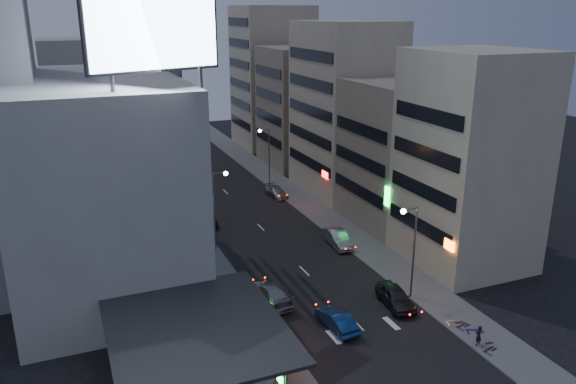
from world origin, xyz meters
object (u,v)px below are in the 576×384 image
parked_car_right_far (276,192)px  road_car_silver (270,293)px  parked_car_right_mid (338,238)px  road_car_blue (337,320)px  scooter_silver_b (461,313)px  scooter_blue (483,322)px  scooter_black_b (466,316)px  scooter_black_a (493,339)px  parked_car_left (204,218)px  person (479,335)px  parked_car_right_near (395,297)px  scooter_silver_a (490,333)px

parked_car_right_far → road_car_silver: road_car_silver is taller
parked_car_right_mid → road_car_blue: parked_car_right_mid is taller
road_car_silver → scooter_silver_b: bearing=143.3°
road_car_blue → road_car_silver: 6.62m
scooter_blue → scooter_silver_b: (-0.61, 1.78, 0.02)m
road_car_silver → scooter_silver_b: 15.29m
scooter_blue → scooter_black_b: scooter_blue is taller
scooter_black_a → parked_car_left: bearing=6.1°
parked_car_right_far → scooter_black_a: bearing=-90.6°
parked_car_left → parked_car_right_far: bearing=-147.3°
scooter_black_a → scooter_silver_b: bearing=-20.1°
parked_car_right_mid → person: person is taller
parked_car_left → scooter_silver_b: 31.19m
road_car_blue → person: person is taller
parked_car_right_near → parked_car_right_mid: 13.01m
parked_car_left → person: size_ratio=3.30×
parked_car_left → scooter_black_b: (13.41, -28.72, -0.05)m
road_car_blue → scooter_black_b: size_ratio=2.51×
parked_car_right_mid → scooter_silver_b: parked_car_right_mid is taller
parked_car_right_far → road_car_silver: 27.91m
road_car_silver → scooter_black_a: size_ratio=3.20×
road_car_blue → scooter_silver_a: bearing=145.9°
parked_car_right_mid → person: (0.97, -20.23, 0.10)m
parked_car_right_mid → parked_car_right_far: bearing=94.4°
person → scooter_silver_b: bearing=-123.0°
parked_car_left → road_car_silver: bearing=95.8°
parked_car_left → scooter_blue: parked_car_left is taller
parked_car_right_near → scooter_silver_b: (3.46, -3.95, -0.11)m
parked_car_right_far → scooter_blue: 36.20m
parked_car_right_mid → scooter_silver_a: size_ratio=2.68×
parked_car_right_near → scooter_black_a: size_ratio=2.81×
parked_car_right_near → road_car_silver: 10.31m
parked_car_right_mid → parked_car_right_far: (0.00, 17.43, -0.15)m
road_car_blue → scooter_black_b: bearing=158.7°
road_car_blue → parked_car_right_mid: bearing=-120.2°
parked_car_left → scooter_black_b: 31.69m
person → scooter_silver_b: 3.53m
scooter_silver_a → scooter_black_b: bearing=4.5°
road_car_blue → road_car_silver: bearing=-63.7°
scooter_silver_a → person: bearing=103.4°
scooter_silver_b → scooter_blue: bearing=-152.7°
person → scooter_black_b: (1.24, 2.83, -0.24)m
scooter_black_a → scooter_blue: bearing=-39.3°
parked_car_left → scooter_black_a: 34.58m
parked_car_right_mid → person: bearing=-82.8°
parked_car_left → parked_car_right_near: bearing=116.2°
road_car_blue → scooter_silver_a: (9.59, -5.85, -0.06)m
scooter_black_a → scooter_blue: size_ratio=0.91×
parked_car_right_near → scooter_black_a: parked_car_right_near is taller
parked_car_right_mid → scooter_silver_a: parked_car_right_mid is taller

